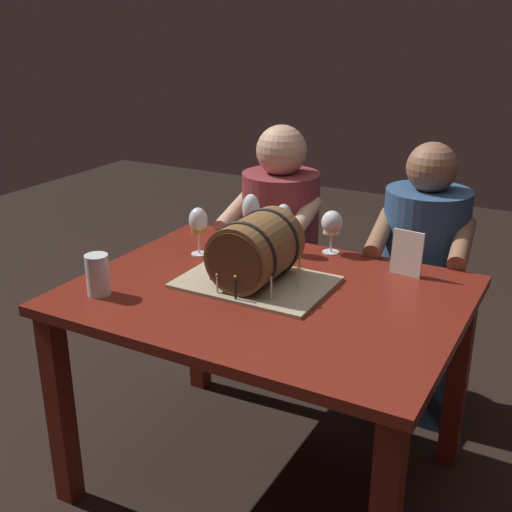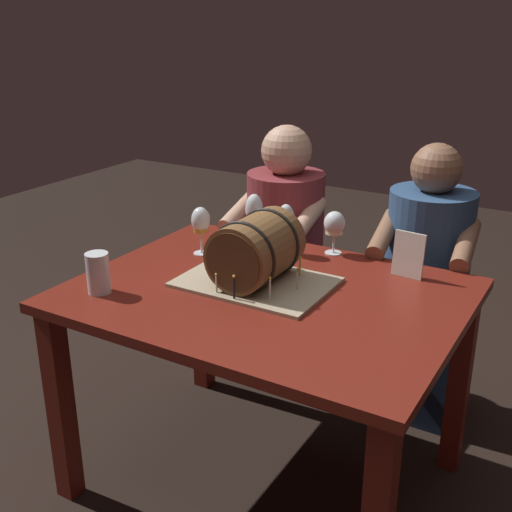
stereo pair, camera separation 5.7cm
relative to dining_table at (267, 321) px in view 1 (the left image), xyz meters
name	(u,v)px [view 1 (the left image)]	position (x,y,z in m)	size (l,w,h in m)	color
ground_plane	(266,477)	(0.00, 0.00, -0.65)	(8.00, 8.00, 0.00)	black
dining_table	(267,321)	(0.00, 0.00, 0.00)	(1.25, 0.96, 0.76)	maroon
barrel_cake	(256,253)	(-0.06, 0.03, 0.22)	(0.50, 0.35, 0.24)	tan
wine_glass_empty	(251,210)	(-0.28, 0.39, 0.25)	(0.07, 0.07, 0.20)	white
wine_glass_white	(332,224)	(0.05, 0.43, 0.23)	(0.08, 0.08, 0.17)	white
wine_glass_rose	(283,221)	(-0.11, 0.34, 0.24)	(0.06, 0.06, 0.19)	white
wine_glass_amber	(198,223)	(-0.38, 0.17, 0.24)	(0.07, 0.07, 0.18)	white
beer_pint	(98,276)	(-0.46, -0.29, 0.18)	(0.08, 0.08, 0.14)	white
menu_card	(407,253)	(0.36, 0.35, 0.19)	(0.11, 0.01, 0.16)	silver
person_seated_left	(280,262)	(-0.32, 0.73, -0.10)	(0.40, 0.49, 1.17)	#4C1B1E
person_seated_right	(419,292)	(0.32, 0.73, -0.11)	(0.40, 0.49, 1.15)	#1B2D46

